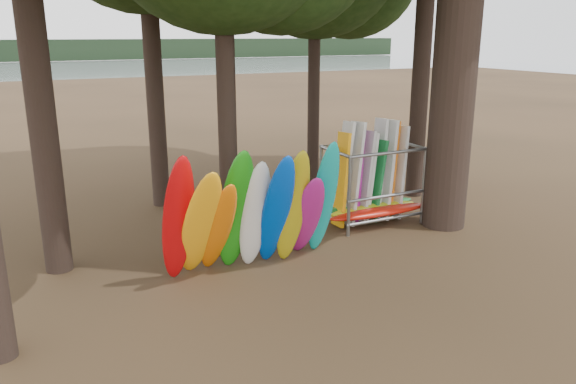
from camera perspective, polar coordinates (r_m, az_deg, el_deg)
name	(u,v)px	position (r m, az deg, el deg)	size (l,w,h in m)	color
ground	(333,263)	(13.20, 4.64, -7.23)	(120.00, 120.00, 0.00)	#47331E
lake	(71,79)	(70.89, -21.22, 10.61)	(160.00, 160.00, 0.00)	gray
far_shore	(43,50)	(120.62, -23.64, 13.05)	(160.00, 4.00, 4.00)	black
kayak_row	(255,215)	(12.29, -3.42, -2.33)	(4.20, 1.92, 3.04)	#BC070A
storage_rack	(371,186)	(15.88, 8.43, 0.59)	(3.21, 1.55, 2.89)	gray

